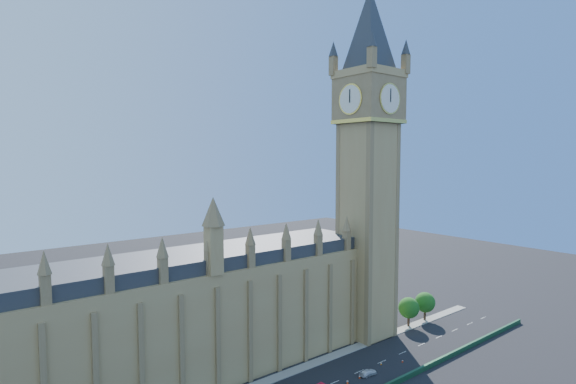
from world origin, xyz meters
TOP-DOWN VIEW (x-y plane):
  - palace_westminster at (-25.00, 22.00)m, footprint 120.00×20.00m
  - elizabeth_tower at (38.00, 13.99)m, footprint 20.59×20.59m
  - kerb_north at (0.00, 9.50)m, footprint 160.00×3.00m
  - tree_east_near at (52.22, 10.08)m, footprint 6.00×6.00m
  - tree_east_far at (60.22, 10.08)m, footprint 6.00×6.00m
  - car_white at (20.32, -2.45)m, footprint 4.53×2.09m
  - cone_a at (14.00, -2.11)m, footprint 0.55×0.55m
  - cone_b at (17.74, -2.20)m, footprint 0.57×0.57m
  - cone_c at (31.68, -3.26)m, footprint 0.49×0.49m
  - cone_d at (26.63, -0.95)m, footprint 0.45×0.45m

SIDE VIEW (x-z plane):
  - kerb_north at x=0.00m, z-range 0.00..0.16m
  - cone_d at x=26.63m, z-range 0.00..0.61m
  - cone_c at x=31.68m, z-range 0.00..0.64m
  - cone_b at x=17.74m, z-range 0.00..0.71m
  - cone_a at x=14.00m, z-range -0.01..0.77m
  - car_white at x=20.32m, z-range 0.00..1.28m
  - tree_east_near at x=52.22m, z-range 1.39..9.89m
  - tree_east_far at x=60.22m, z-range 1.39..9.89m
  - palace_westminster at x=-25.00m, z-range -0.14..27.86m
  - elizabeth_tower at x=38.00m, z-range 2.06..107.06m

